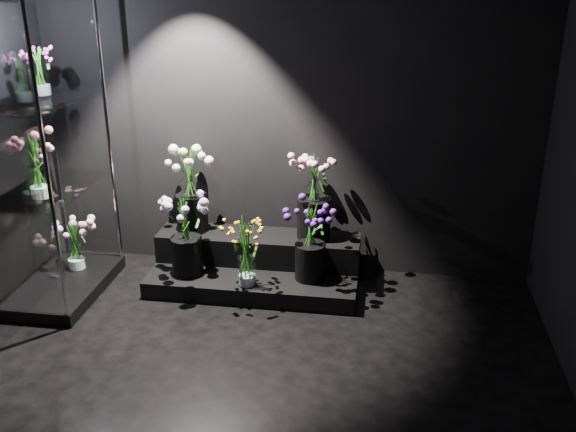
# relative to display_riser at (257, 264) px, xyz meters

# --- Properties ---
(floor) EXTENTS (4.00, 4.00, 0.00)m
(floor) POSITION_rel_display_riser_xyz_m (0.20, -1.67, -0.15)
(floor) COLOR black
(floor) RESTS_ON ground
(wall_back) EXTENTS (4.00, 0.00, 4.00)m
(wall_back) POSITION_rel_display_riser_xyz_m (0.20, 0.33, 1.25)
(wall_back) COLOR black
(wall_back) RESTS_ON floor
(display_riser) EXTENTS (1.66, 0.74, 0.37)m
(display_riser) POSITION_rel_display_riser_xyz_m (0.00, 0.00, 0.00)
(display_riser) COLOR black
(display_riser) RESTS_ON floor
(display_case) EXTENTS (0.61, 1.02, 2.24)m
(display_case) POSITION_rel_display_riser_xyz_m (-1.48, -0.42, 0.97)
(display_case) COLOR black
(display_case) RESTS_ON floor
(bouquet_orange_bells) EXTENTS (0.33, 0.33, 0.55)m
(bouquet_orange_bells) POSITION_rel_display_riser_xyz_m (-0.01, -0.34, 0.27)
(bouquet_orange_bells) COLOR white
(bouquet_orange_bells) RESTS_ON display_riser
(bouquet_lilac) EXTENTS (0.51, 0.51, 0.65)m
(bouquet_lilac) POSITION_rel_display_riser_xyz_m (-0.51, -0.22, 0.37)
(bouquet_lilac) COLOR black
(bouquet_lilac) RESTS_ON display_riser
(bouquet_purple) EXTENTS (0.33, 0.33, 0.62)m
(bouquet_purple) POSITION_rel_display_riser_xyz_m (0.46, -0.16, 0.33)
(bouquet_purple) COLOR black
(bouquet_purple) RESTS_ON display_riser
(bouquet_cream_roses) EXTENTS (0.46, 0.46, 0.70)m
(bouquet_cream_roses) POSITION_rel_display_riser_xyz_m (-0.56, 0.11, 0.62)
(bouquet_cream_roses) COLOR black
(bouquet_cream_roses) RESTS_ON display_riser
(bouquet_pink_roses) EXTENTS (0.36, 0.36, 0.67)m
(bouquet_pink_roses) POSITION_rel_display_riser_xyz_m (0.45, 0.13, 0.58)
(bouquet_pink_roses) COLOR black
(bouquet_pink_roses) RESTS_ON display_riser
(bouquet_case_pink) EXTENTS (0.33, 0.33, 0.47)m
(bouquet_case_pink) POSITION_rel_display_riser_xyz_m (-1.44, -0.61, 0.97)
(bouquet_case_pink) COLOR white
(bouquet_case_pink) RESTS_ON display_case
(bouquet_case_magenta) EXTENTS (0.28, 0.28, 0.35)m
(bouquet_case_magenta) POSITION_rel_display_riser_xyz_m (-1.53, -0.24, 1.56)
(bouquet_case_magenta) COLOR white
(bouquet_case_magenta) RESTS_ON display_case
(bouquet_case_base_pink) EXTENTS (0.35, 0.35, 0.42)m
(bouquet_case_base_pink) POSITION_rel_display_riser_xyz_m (-1.46, -0.20, 0.18)
(bouquet_case_base_pink) COLOR white
(bouquet_case_base_pink) RESTS_ON display_case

